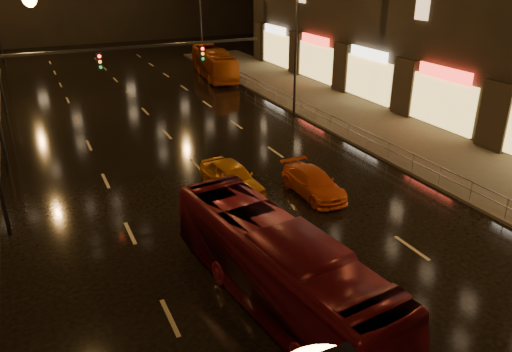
{
  "coord_description": "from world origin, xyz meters",
  "views": [
    {
      "loc": [
        -7.98,
        -8.92,
        10.65
      ],
      "look_at": [
        -0.03,
        8.03,
        2.5
      ],
      "focal_mm": 35.0,
      "sensor_mm": 36.0,
      "label": 1
    }
  ],
  "objects_px": {
    "taxi_near": "(232,178)",
    "bus_red": "(278,267)",
    "bus_curb": "(214,63)",
    "taxi_far": "(313,183)"
  },
  "relations": [
    {
      "from": "bus_red",
      "to": "taxi_near",
      "type": "height_order",
      "value": "bus_red"
    },
    {
      "from": "bus_curb",
      "to": "taxi_near",
      "type": "height_order",
      "value": "bus_curb"
    },
    {
      "from": "taxi_far",
      "to": "bus_curb",
      "type": "bearing_deg",
      "value": 79.16
    },
    {
      "from": "bus_red",
      "to": "taxi_near",
      "type": "xyz_separation_m",
      "value": [
        2.0,
        8.82,
        -0.7
      ]
    },
    {
      "from": "bus_curb",
      "to": "taxi_far",
      "type": "distance_m",
      "value": 27.4
    },
    {
      "from": "taxi_near",
      "to": "bus_red",
      "type": "bearing_deg",
      "value": -108.63
    },
    {
      "from": "bus_curb",
      "to": "taxi_near",
      "type": "bearing_deg",
      "value": -101.79
    },
    {
      "from": "bus_red",
      "to": "taxi_near",
      "type": "distance_m",
      "value": 9.07
    },
    {
      "from": "bus_red",
      "to": "bus_curb",
      "type": "distance_m",
      "value": 35.35
    },
    {
      "from": "bus_red",
      "to": "taxi_near",
      "type": "relative_size",
      "value": 2.36
    }
  ]
}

